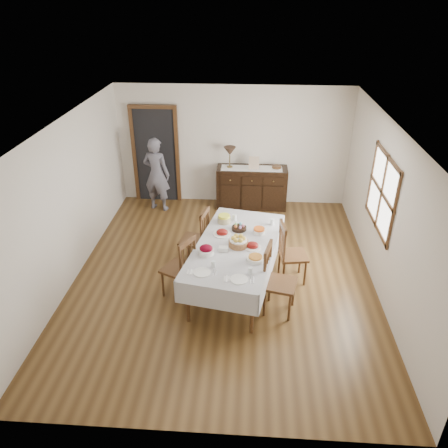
# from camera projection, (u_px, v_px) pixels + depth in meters

# --- Properties ---
(ground) EXTENTS (6.00, 6.00, 0.00)m
(ground) POSITION_uv_depth(u_px,v_px,m) (224.00, 276.00, 7.46)
(ground) COLOR brown
(room_shell) EXTENTS (5.02, 6.02, 2.65)m
(room_shell) POSITION_uv_depth(u_px,v_px,m) (216.00, 177.00, 7.05)
(room_shell) COLOR silver
(room_shell) RESTS_ON ground
(dining_table) EXTENTS (1.62, 2.54, 0.81)m
(dining_table) POSITION_uv_depth(u_px,v_px,m) (236.00, 249.00, 6.85)
(dining_table) COLOR #BABABE
(dining_table) RESTS_ON ground
(chair_left_near) EXTENTS (0.59, 0.59, 1.06)m
(chair_left_near) POSITION_uv_depth(u_px,v_px,m) (181.00, 267.00, 6.74)
(chair_left_near) COLOR #4C2F19
(chair_left_near) RESTS_ON ground
(chair_left_far) EXTENTS (0.54, 0.54, 1.08)m
(chair_left_far) POSITION_uv_depth(u_px,v_px,m) (197.00, 237.00, 7.51)
(chair_left_far) COLOR #4C2F19
(chair_left_far) RESTS_ON ground
(chair_right_near) EXTENTS (0.55, 0.55, 1.10)m
(chair_right_near) POSITION_uv_depth(u_px,v_px,m) (277.00, 280.00, 6.41)
(chair_right_near) COLOR #4C2F19
(chair_right_near) RESTS_ON ground
(chair_right_far) EXTENTS (0.50, 0.50, 1.06)m
(chair_right_far) POSITION_uv_depth(u_px,v_px,m) (290.00, 252.00, 7.11)
(chair_right_far) COLOR #4C2F19
(chair_right_far) RESTS_ON ground
(sideboard) EXTENTS (1.52, 0.55, 0.91)m
(sideboard) POSITION_uv_depth(u_px,v_px,m) (252.00, 187.00, 9.59)
(sideboard) COLOR black
(sideboard) RESTS_ON ground
(person) EXTENTS (0.61, 0.47, 1.73)m
(person) POSITION_uv_depth(u_px,v_px,m) (156.00, 172.00, 9.30)
(person) COLOR slate
(person) RESTS_ON ground
(bread_basket) EXTENTS (0.31, 0.31, 0.18)m
(bread_basket) POSITION_uv_depth(u_px,v_px,m) (238.00, 242.00, 6.73)
(bread_basket) COLOR brown
(bread_basket) RESTS_ON dining_table
(egg_basket) EXTENTS (0.25, 0.25, 0.11)m
(egg_basket) POSITION_uv_depth(u_px,v_px,m) (239.00, 228.00, 7.19)
(egg_basket) COLOR black
(egg_basket) RESTS_ON dining_table
(ham_platter_a) EXTENTS (0.30, 0.30, 0.11)m
(ham_platter_a) POSITION_uv_depth(u_px,v_px,m) (222.00, 233.00, 7.06)
(ham_platter_a) COLOR white
(ham_platter_a) RESTS_ON dining_table
(ham_platter_b) EXTENTS (0.27, 0.27, 0.11)m
(ham_platter_b) POSITION_uv_depth(u_px,v_px,m) (252.00, 246.00, 6.71)
(ham_platter_b) COLOR white
(ham_platter_b) RESTS_ON dining_table
(beet_bowl) EXTENTS (0.24, 0.24, 0.15)m
(beet_bowl) POSITION_uv_depth(u_px,v_px,m) (206.00, 250.00, 6.53)
(beet_bowl) COLOR white
(beet_bowl) RESTS_ON dining_table
(carrot_bowl) EXTENTS (0.20, 0.20, 0.10)m
(carrot_bowl) POSITION_uv_depth(u_px,v_px,m) (259.00, 231.00, 7.08)
(carrot_bowl) COLOR white
(carrot_bowl) RESTS_ON dining_table
(pineapple_bowl) EXTENTS (0.23, 0.23, 0.14)m
(pineapple_bowl) POSITION_uv_depth(u_px,v_px,m) (224.00, 219.00, 7.41)
(pineapple_bowl) COLOR tan
(pineapple_bowl) RESTS_ON dining_table
(casserole_dish) EXTENTS (0.26, 0.26, 0.08)m
(casserole_dish) POSITION_uv_depth(u_px,v_px,m) (255.00, 258.00, 6.38)
(casserole_dish) COLOR white
(casserole_dish) RESTS_ON dining_table
(butter_dish) EXTENTS (0.15, 0.12, 0.07)m
(butter_dish) POSITION_uv_depth(u_px,v_px,m) (223.00, 249.00, 6.62)
(butter_dish) COLOR white
(butter_dish) RESTS_ON dining_table
(setting_left) EXTENTS (0.44, 0.31, 0.10)m
(setting_left) POSITION_uv_depth(u_px,v_px,m) (206.00, 269.00, 6.16)
(setting_left) COLOR white
(setting_left) RESTS_ON dining_table
(setting_right) EXTENTS (0.44, 0.31, 0.10)m
(setting_right) POSITION_uv_depth(u_px,v_px,m) (242.00, 276.00, 6.02)
(setting_right) COLOR white
(setting_right) RESTS_ON dining_table
(glass_far_a) EXTENTS (0.07, 0.07, 0.11)m
(glass_far_a) POSITION_uv_depth(u_px,v_px,m) (235.00, 217.00, 7.48)
(glass_far_a) COLOR white
(glass_far_a) RESTS_ON dining_table
(glass_far_b) EXTENTS (0.07, 0.07, 0.11)m
(glass_far_b) POSITION_uv_depth(u_px,v_px,m) (272.00, 222.00, 7.33)
(glass_far_b) COLOR white
(glass_far_b) RESTS_ON dining_table
(runner) EXTENTS (1.30, 0.35, 0.01)m
(runner) POSITION_uv_depth(u_px,v_px,m) (252.00, 168.00, 9.34)
(runner) COLOR white
(runner) RESTS_ON sideboard
(table_lamp) EXTENTS (0.26, 0.26, 0.46)m
(table_lamp) POSITION_uv_depth(u_px,v_px,m) (230.00, 152.00, 9.23)
(table_lamp) COLOR brown
(table_lamp) RESTS_ON sideboard
(picture_frame) EXTENTS (0.22, 0.08, 0.28)m
(picture_frame) POSITION_uv_depth(u_px,v_px,m) (254.00, 163.00, 9.24)
(picture_frame) COLOR tan
(picture_frame) RESTS_ON sideboard
(deco_bowl) EXTENTS (0.20, 0.20, 0.06)m
(deco_bowl) POSITION_uv_depth(u_px,v_px,m) (277.00, 167.00, 9.34)
(deco_bowl) COLOR #4C2F19
(deco_bowl) RESTS_ON sideboard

